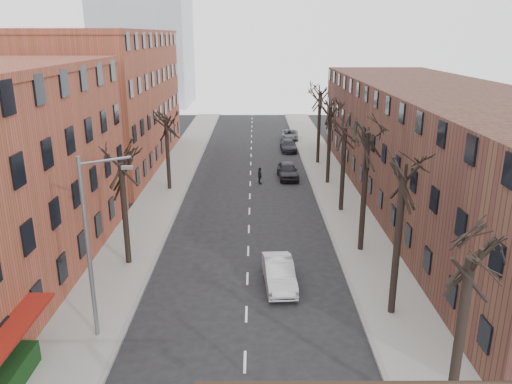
{
  "coord_description": "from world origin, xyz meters",
  "views": [
    {
      "loc": [
        0.45,
        -11.02,
        14.03
      ],
      "look_at": [
        0.53,
        20.65,
        4.0
      ],
      "focal_mm": 35.0,
      "sensor_mm": 36.0,
      "label": 1
    }
  ],
  "objects": [
    {
      "name": "sidewalk_left",
      "position": [
        -8.0,
        35.0,
        0.07
      ],
      "size": [
        4.0,
        90.0,
        0.15
      ],
      "primitive_type": "cube",
      "color": "gray",
      "rests_on": "ground"
    },
    {
      "name": "sidewalk_right",
      "position": [
        8.0,
        35.0,
        0.07
      ],
      "size": [
        4.0,
        90.0,
        0.15
      ],
      "primitive_type": "cube",
      "color": "gray",
      "rests_on": "ground"
    },
    {
      "name": "building_left_far",
      "position": [
        -16.0,
        44.0,
        7.0
      ],
      "size": [
        12.0,
        28.0,
        14.0
      ],
      "primitive_type": "cube",
      "color": "brown",
      "rests_on": "ground"
    },
    {
      "name": "building_right",
      "position": [
        16.0,
        30.0,
        5.0
      ],
      "size": [
        12.0,
        50.0,
        10.0
      ],
      "primitive_type": "cube",
      "color": "#503125",
      "rests_on": "ground"
    },
    {
      "name": "tree_right_b",
      "position": [
        7.6,
        12.0,
        0.0
      ],
      "size": [
        5.2,
        5.2,
        10.8
      ],
      "primitive_type": null,
      "color": "black",
      "rests_on": "ground"
    },
    {
      "name": "tree_right_c",
      "position": [
        7.6,
        20.0,
        0.0
      ],
      "size": [
        5.2,
        5.2,
        11.6
      ],
      "primitive_type": null,
      "color": "black",
      "rests_on": "ground"
    },
    {
      "name": "tree_right_d",
      "position": [
        7.6,
        28.0,
        0.0
      ],
      "size": [
        5.2,
        5.2,
        10.0
      ],
      "primitive_type": null,
      "color": "black",
      "rests_on": "ground"
    },
    {
      "name": "tree_right_e",
      "position": [
        7.6,
        36.0,
        0.0
      ],
      "size": [
        5.2,
        5.2,
        10.8
      ],
      "primitive_type": null,
      "color": "black",
      "rests_on": "ground"
    },
    {
      "name": "tree_right_f",
      "position": [
        7.6,
        44.0,
        0.0
      ],
      "size": [
        5.2,
        5.2,
        11.6
      ],
      "primitive_type": null,
      "color": "black",
      "rests_on": "ground"
    },
    {
      "name": "tree_left_a",
      "position": [
        -7.6,
        18.0,
        0.0
      ],
      "size": [
        5.2,
        5.2,
        9.5
      ],
      "primitive_type": null,
      "color": "black",
      "rests_on": "ground"
    },
    {
      "name": "tree_left_b",
      "position": [
        -7.6,
        34.0,
        0.0
      ],
      "size": [
        5.2,
        5.2,
        9.5
      ],
      "primitive_type": null,
      "color": "black",
      "rests_on": "ground"
    },
    {
      "name": "streetlight",
      "position": [
        -7.03,
        10.0,
        5.01
      ],
      "size": [
        2.45,
        0.22,
        9.03
      ],
      "color": "slate",
      "rests_on": "ground"
    },
    {
      "name": "silver_sedan",
      "position": [
        1.86,
        15.16,
        0.78
      ],
      "size": [
        1.99,
        4.84,
        1.56
      ],
      "primitive_type": "imported",
      "rotation": [
        0.0,
        0.0,
        0.07
      ],
      "color": "#A7AAAE",
      "rests_on": "ground"
    },
    {
      "name": "parked_car_near",
      "position": [
        3.8,
        37.95,
        0.82
      ],
      "size": [
        2.17,
        4.89,
        1.64
      ],
      "primitive_type": "imported",
      "rotation": [
        0.0,
        0.0,
        0.05
      ],
      "color": "black",
      "rests_on": "ground"
    },
    {
      "name": "parked_car_mid",
      "position": [
        4.66,
        50.42,
        0.67
      ],
      "size": [
        1.98,
        4.67,
        1.34
      ],
      "primitive_type": "imported",
      "rotation": [
        0.0,
        0.0,
        0.02
      ],
      "color": "#212129",
      "rests_on": "ground"
    },
    {
      "name": "parked_car_far",
      "position": [
        5.3,
        57.33,
        0.69
      ],
      "size": [
        2.63,
        5.13,
        1.39
      ],
      "primitive_type": "imported",
      "rotation": [
        0.0,
        0.0,
        -0.07
      ],
      "color": "#54575B",
      "rests_on": "ground"
    },
    {
      "name": "pedestrian_crossing",
      "position": [
        0.94,
        35.95,
        0.83
      ],
      "size": [
        0.67,
        1.05,
        1.66
      ],
      "primitive_type": "imported",
      "rotation": [
        0.0,
        0.0,
        1.87
      ],
      "color": "black",
      "rests_on": "ground"
    }
  ]
}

